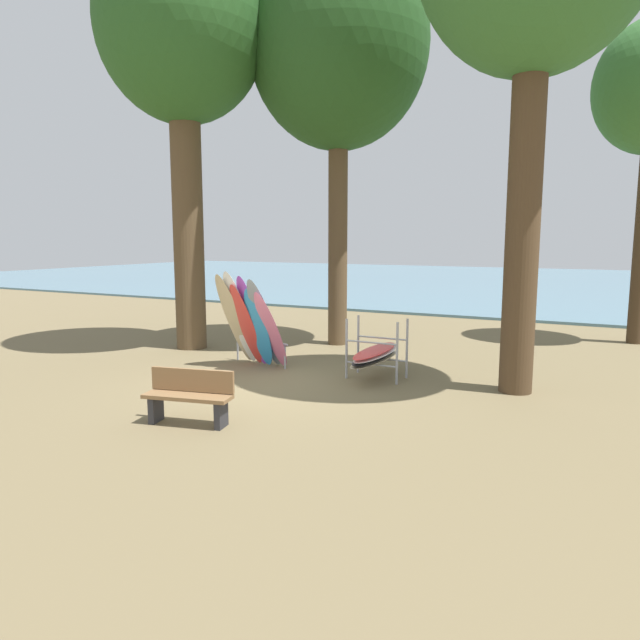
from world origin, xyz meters
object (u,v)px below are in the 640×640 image
at_px(leaning_board_pile, 252,323).
at_px(park_bench, 189,395).
at_px(tree_far_left_back, 339,46).
at_px(board_storage_rack, 375,355).
at_px(tree_foreground_left, 182,32).

distance_m(leaning_board_pile, park_bench, 4.07).
bearing_deg(tree_far_left_back, board_storage_rack, -52.91).
bearing_deg(park_bench, tree_far_left_back, 97.14).
xyz_separation_m(tree_far_left_back, leaning_board_pile, (-0.48, -3.46, -6.77)).
relative_size(leaning_board_pile, park_bench, 1.50).
xyz_separation_m(tree_far_left_back, park_bench, (0.91, -7.24, -7.31)).
height_order(board_storage_rack, park_bench, board_storage_rack).
relative_size(tree_foreground_left, leaning_board_pile, 4.84).
bearing_deg(park_bench, board_storage_rack, 70.25).
height_order(tree_far_left_back, leaning_board_pile, tree_far_left_back).
bearing_deg(park_bench, tree_foreground_left, 129.55).
xyz_separation_m(board_storage_rack, park_bench, (-1.47, -4.10, -0.04)).
bearing_deg(park_bench, leaning_board_pile, 110.07).
distance_m(tree_foreground_left, park_bench, 9.86).
xyz_separation_m(tree_foreground_left, park_bench, (4.10, -4.97, -7.46)).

